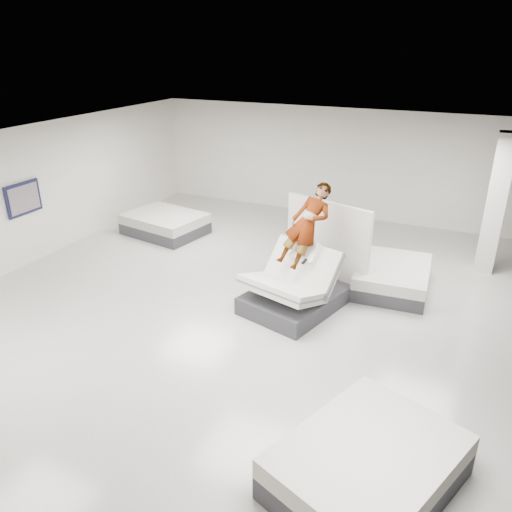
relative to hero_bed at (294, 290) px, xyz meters
name	(u,v)px	position (x,y,z in m)	size (l,w,h in m)	color
room	(246,247)	(-0.59, -0.98, 1.19)	(14.00, 14.04, 3.20)	beige
hero_bed	(294,290)	(0.00, 0.00, 0.00)	(1.98, 2.32, 1.35)	#333338
person	(306,242)	(0.09, 0.33, 0.91)	(0.65, 0.43, 1.78)	slate
remote	(304,261)	(0.21, -0.07, 0.69)	(0.05, 0.14, 0.03)	black
divider_panel	(327,244)	(0.23, 1.33, 0.54)	(2.08, 0.09, 1.89)	silver
flat_bed_right_far	(393,277)	(1.63, 1.70, -0.14)	(1.58, 2.04, 0.54)	#333338
flat_bed_right_near	(367,467)	(2.33, -3.75, -0.10)	(2.34, 2.66, 0.61)	#333338
flat_bed_left_far	(165,224)	(-4.73, 2.47, -0.12)	(2.29, 1.87, 0.57)	#333338
column	(495,205)	(3.41, 3.52, 1.19)	(0.40, 0.40, 3.20)	silver
wall_poster	(24,199)	(-6.53, -0.48, 1.19)	(0.06, 0.95, 0.75)	black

